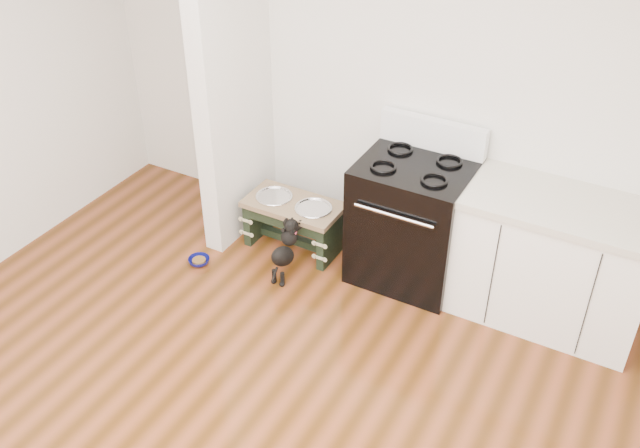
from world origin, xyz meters
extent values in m
plane|color=silver|center=(0.00, 2.50, 1.35)|extent=(5.00, 0.00, 5.00)
cube|color=silver|center=(-1.18, 2.10, 1.35)|extent=(0.15, 0.80, 2.70)
cube|color=black|center=(0.25, 2.15, 0.46)|extent=(0.76, 0.65, 0.92)
cube|color=black|center=(0.25, 1.84, 0.40)|extent=(0.58, 0.02, 0.50)
cylinder|color=silver|center=(0.25, 1.80, 0.72)|extent=(0.56, 0.02, 0.02)
cube|color=white|center=(0.25, 2.43, 1.03)|extent=(0.76, 0.08, 0.22)
torus|color=black|center=(0.07, 2.01, 0.93)|extent=(0.18, 0.18, 0.02)
torus|color=black|center=(0.43, 2.01, 0.93)|extent=(0.18, 0.18, 0.02)
torus|color=black|center=(0.07, 2.29, 0.93)|extent=(0.18, 0.18, 0.02)
torus|color=black|center=(0.43, 2.29, 0.93)|extent=(0.18, 0.18, 0.02)
cube|color=white|center=(1.23, 2.18, 0.43)|extent=(1.20, 0.60, 0.86)
cube|color=beige|center=(1.23, 2.18, 0.89)|extent=(1.24, 0.64, 0.05)
cube|color=black|center=(1.23, 1.92, 0.05)|extent=(1.20, 0.06, 0.10)
cube|color=black|center=(-0.98, 2.04, 0.18)|extent=(0.06, 0.35, 0.36)
cube|color=black|center=(-0.33, 2.04, 0.18)|extent=(0.06, 0.35, 0.36)
cube|color=black|center=(-0.65, 1.88, 0.32)|extent=(0.58, 0.03, 0.09)
cube|color=black|center=(-0.65, 2.04, 0.06)|extent=(0.58, 0.06, 0.06)
cube|color=brown|center=(-0.65, 2.04, 0.38)|extent=(0.73, 0.39, 0.04)
cylinder|color=silver|center=(-0.82, 2.04, 0.38)|extent=(0.25, 0.25, 0.05)
cylinder|color=silver|center=(-0.48, 2.04, 0.38)|extent=(0.25, 0.25, 0.05)
torus|color=silver|center=(-0.82, 2.04, 0.41)|extent=(0.29, 0.29, 0.02)
torus|color=silver|center=(-0.48, 2.04, 0.41)|extent=(0.29, 0.29, 0.02)
cylinder|color=black|center=(-0.56, 1.59, 0.06)|extent=(0.03, 0.03, 0.11)
cylinder|color=black|center=(-0.49, 1.59, 0.06)|extent=(0.03, 0.03, 0.11)
sphere|color=black|center=(-0.56, 1.58, 0.01)|extent=(0.04, 0.04, 0.04)
sphere|color=black|center=(-0.49, 1.58, 0.01)|extent=(0.04, 0.04, 0.04)
ellipsoid|color=black|center=(-0.52, 1.66, 0.20)|extent=(0.13, 0.30, 0.26)
sphere|color=black|center=(-0.52, 1.76, 0.31)|extent=(0.12, 0.12, 0.12)
sphere|color=black|center=(-0.52, 1.79, 0.39)|extent=(0.10, 0.10, 0.10)
sphere|color=black|center=(-0.56, 1.86, 0.39)|extent=(0.04, 0.04, 0.04)
sphere|color=black|center=(-0.49, 1.86, 0.39)|extent=(0.04, 0.04, 0.04)
cylinder|color=black|center=(-0.52, 1.54, 0.12)|extent=(0.02, 0.08, 0.10)
torus|color=#E6435D|center=(-0.52, 1.78, 0.35)|extent=(0.10, 0.06, 0.09)
imported|color=#0C0E58|center=(-1.17, 1.50, 0.03)|extent=(0.21, 0.21, 0.05)
cylinder|color=#553418|center=(-1.17, 1.50, 0.03)|extent=(0.10, 0.10, 0.02)
camera|label=1|loc=(1.68, -1.78, 3.31)|focal=40.00mm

